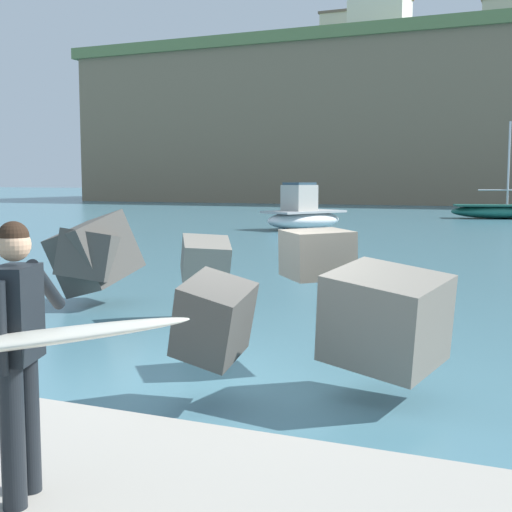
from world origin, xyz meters
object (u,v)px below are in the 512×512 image
Objects in this scene: surfer_with_board at (15,344)px; station_building_central at (354,38)px; boat_near_left at (303,215)px; boat_mid_centre at (500,211)px; station_building_east at (380,21)px.

station_building_central is at bearing 103.99° from surfer_with_board.
surfer_with_board is 0.45× the size of boat_near_left.
boat_mid_centre reaches higher than boat_near_left.
boat_mid_centre is 0.78× the size of station_building_central.
surfer_with_board is 41.49m from boat_mid_centre.
station_building_central reaches higher than surfer_with_board.
boat_near_left is 15.85m from boat_mid_centre.
boat_mid_centre reaches higher than surfer_with_board.
station_building_east is (-7.77, 47.91, 19.37)m from boat_near_left.
surfer_with_board is 0.27× the size of station_building_central.
boat_near_left is 52.25m from station_building_east.
station_building_east reaches higher than surfer_with_board.
surfer_with_board is 28.80m from boat_near_left.
station_building_east is at bearing 114.57° from boat_mid_centre.
boat_mid_centre is 42.33m from station_building_east.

